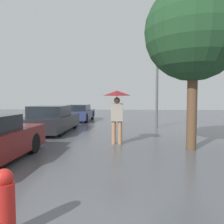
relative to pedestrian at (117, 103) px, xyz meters
name	(u,v)px	position (x,y,z in m)	size (l,w,h in m)	color
pedestrian	(117,103)	(0.00, 0.00, 0.00)	(0.96, 0.96, 1.88)	#9E7051
parked_car_middle	(51,120)	(-3.30, 2.68, -0.85)	(1.82, 4.15, 1.26)	black
parked_car_farthest	(79,113)	(-3.11, 8.00, -0.87)	(1.65, 4.27, 1.17)	navy
tree	(194,32)	(2.37, -0.67, 2.18)	(2.99, 2.99, 5.13)	brown
street_lamp	(157,84)	(1.99, 4.62, 1.00)	(0.27, 0.27, 4.22)	#515456
fire_hydrant	(4,204)	(-1.05, -5.27, -1.03)	(0.24, 0.24, 0.81)	#B21E19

